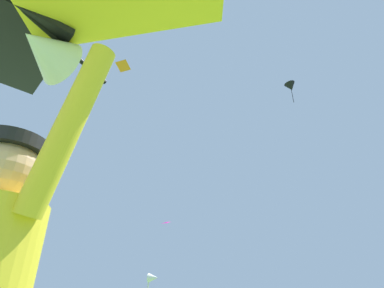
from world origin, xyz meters
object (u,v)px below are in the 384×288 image
held_stunt_kite (37,12)px  distant_kite_orange_overhead_distant (123,66)px  distant_kite_black_far_center (291,87)px  distant_kite_magenta_mid_left (166,222)px  marker_flag (152,283)px

held_stunt_kite → distant_kite_orange_overhead_distant: size_ratio=1.72×
held_stunt_kite → distant_kite_orange_overhead_distant: (-8.17, 13.06, 13.51)m
held_stunt_kite → distant_kite_black_far_center: bearing=81.4°
distant_kite_magenta_mid_left → distant_kite_orange_overhead_distant: (2.51, -15.70, 6.99)m
held_stunt_kite → distant_kite_magenta_mid_left: (-10.68, 28.75, 6.52)m
held_stunt_kite → marker_flag: held_stunt_kite is taller
distant_kite_black_far_center → held_stunt_kite: bearing=-98.6°
held_stunt_kite → distant_kite_orange_overhead_distant: bearing=122.0°
distant_kite_magenta_mid_left → marker_flag: 23.63m
held_stunt_kite → distant_kite_magenta_mid_left: 31.36m
distant_kite_orange_overhead_distant → marker_flag: size_ratio=0.62×
marker_flag → distant_kite_black_far_center: bearing=67.0°
distant_kite_orange_overhead_distant → marker_flag: 16.06m
held_stunt_kite → marker_flag: 8.17m
distant_kite_black_far_center → marker_flag: (-6.00, -14.15, -16.43)m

